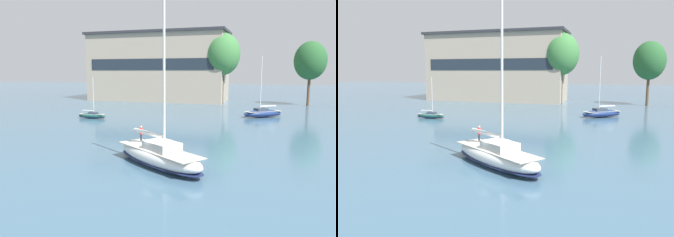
# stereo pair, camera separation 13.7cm
# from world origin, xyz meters

# --- Properties ---
(ground_plane) EXTENTS (400.00, 400.00, 0.00)m
(ground_plane) POSITION_xyz_m (0.00, 0.00, 0.00)
(ground_plane) COLOR #42667F
(waterfront_building) EXTENTS (42.26, 15.91, 20.46)m
(waterfront_building) POSITION_xyz_m (-23.84, 66.60, 10.27)
(waterfront_building) COLOR tan
(waterfront_building) RESTS_ON ground
(tree_shore_center) EXTENTS (8.04, 8.04, 16.54)m
(tree_shore_center) POSITION_xyz_m (18.71, 63.78, 11.58)
(tree_shore_center) COLOR brown
(tree_shore_center) RESTS_ON ground
(tree_shore_right) EXTENTS (9.36, 9.36, 19.27)m
(tree_shore_right) POSITION_xyz_m (-3.54, 62.30, 13.49)
(tree_shore_right) COLOR #4C3828
(tree_shore_right) RESTS_ON ground
(sailboat_main) EXTENTS (11.78, 9.51, 16.44)m
(sailboat_main) POSITION_xyz_m (0.02, -0.02, 1.11)
(sailboat_main) COLOR white
(sailboat_main) RESTS_ON ground
(sailboat_moored_near_marina) EXTENTS (5.76, 1.66, 7.92)m
(sailboat_moored_near_marina) POSITION_xyz_m (-22.84, 26.10, 0.54)
(sailboat_moored_near_marina) COLOR #194C47
(sailboat_moored_near_marina) RESTS_ON ground
(sailboat_moored_mid_channel) EXTENTS (8.26, 7.18, 11.82)m
(sailboat_moored_mid_channel) POSITION_xyz_m (8.26, 37.83, 0.80)
(sailboat_moored_mid_channel) COLOR navy
(sailboat_moored_mid_channel) RESTS_ON ground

